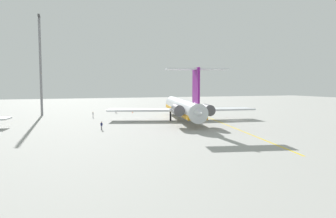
# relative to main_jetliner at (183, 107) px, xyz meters

# --- Properties ---
(ground) EXTENTS (290.81, 290.81, 0.00)m
(ground) POSITION_rel_main_jetliner_xyz_m (-3.72, -13.20, -3.51)
(ground) COLOR #9E9E99
(main_jetliner) EXTENTS (43.83, 39.08, 12.87)m
(main_jetliner) POSITION_rel_main_jetliner_xyz_m (0.00, 0.00, 0.00)
(main_jetliner) COLOR silver
(main_jetliner) RESTS_ON ground
(ground_crew_near_nose) EXTENTS (0.44, 0.28, 1.75)m
(ground_crew_near_nose) POSITION_rel_main_jetliner_xyz_m (14.51, 21.44, -2.40)
(ground_crew_near_nose) COLOR black
(ground_crew_near_nose) RESTS_ON ground
(ground_crew_near_tail) EXTENTS (0.28, 0.44, 1.75)m
(ground_crew_near_tail) POSITION_rel_main_jetliner_xyz_m (-10.05, 22.27, -2.40)
(ground_crew_near_tail) COLOR black
(ground_crew_near_tail) RESTS_ON ground
(ground_crew_portside) EXTENTS (0.34, 0.35, 1.80)m
(ground_crew_portside) POSITION_rel_main_jetliner_xyz_m (26.54, 12.90, -2.37)
(ground_crew_portside) COLOR black
(ground_crew_portside) RESTS_ON ground
(safety_cone_nose) EXTENTS (0.40, 0.40, 0.55)m
(safety_cone_nose) POSITION_rel_main_jetliner_xyz_m (26.19, 7.41, -3.23)
(safety_cone_nose) COLOR #EA590F
(safety_cone_nose) RESTS_ON ground
(taxiway_centreline) EXTENTS (88.78, 18.77, 0.01)m
(taxiway_centreline) POSITION_rel_main_jetliner_xyz_m (1.21, -8.90, -3.50)
(taxiway_centreline) COLOR gold
(taxiway_centreline) RESTS_ON ground
(light_mast) EXTENTS (4.00, 0.70, 29.76)m
(light_mast) POSITION_rel_main_jetliner_xyz_m (26.25, 35.29, 12.61)
(light_mast) COLOR slate
(light_mast) RESTS_ON ground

